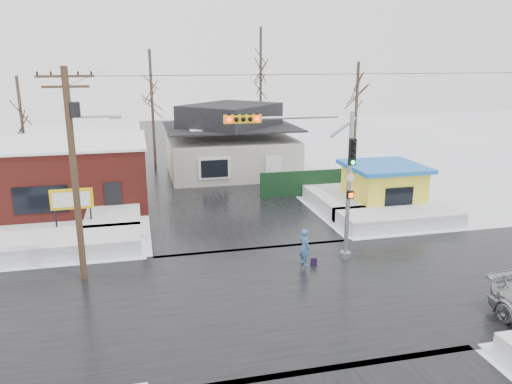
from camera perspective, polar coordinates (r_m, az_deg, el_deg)
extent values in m
plane|color=white|center=(20.71, 3.11, -11.62)|extent=(120.00, 120.00, 0.00)
cube|color=black|center=(20.70, 3.11, -11.59)|extent=(10.00, 120.00, 0.02)
cube|color=black|center=(20.70, 3.11, -11.59)|extent=(120.00, 10.00, 0.02)
cube|color=white|center=(26.51, -20.59, -5.53)|extent=(7.00, 3.00, 0.80)
cube|color=white|center=(29.93, 15.97, -2.80)|extent=(7.00, 3.00, 0.80)
cube|color=white|center=(31.06, -15.89, -2.15)|extent=(3.00, 8.00, 0.80)
cube|color=white|center=(33.39, 8.82, -0.54)|extent=(3.00, 8.00, 0.80)
cylinder|color=gray|center=(23.45, 10.55, 0.52)|extent=(0.20, 0.20, 7.00)
cylinder|color=gray|center=(24.50, 10.17, -7.09)|extent=(0.50, 0.50, 0.30)
cylinder|color=gray|center=(21.81, 3.66, 8.48)|extent=(4.60, 0.14, 0.14)
cube|color=gold|center=(21.31, -1.55, 8.35)|extent=(1.60, 0.28, 0.35)
sphere|color=#FF0C0C|center=(21.04, -3.07, 8.25)|extent=(0.20, 0.20, 0.20)
sphere|color=#FF0C0C|center=(21.28, 0.14, 8.35)|extent=(0.20, 0.20, 0.20)
cube|color=black|center=(22.91, 10.95, 4.51)|extent=(0.30, 0.22, 1.20)
sphere|color=#0CE533|center=(22.87, 11.04, 3.34)|extent=(0.18, 0.18, 0.18)
cube|color=black|center=(23.35, 10.71, -0.32)|extent=(0.30, 0.20, 0.35)
cylinder|color=#382619|center=(21.90, -20.02, 1.51)|extent=(0.28, 0.28, 9.00)
cube|color=#382619|center=(21.38, -21.02, 12.25)|extent=(2.20, 0.10, 0.10)
cube|color=#382619|center=(21.40, -20.92, 11.18)|extent=(1.80, 0.10, 0.10)
cylinder|color=black|center=(21.44, -20.02, 8.84)|extent=(0.44, 0.44, 0.60)
cylinder|color=gray|center=(21.40, -18.21, 8.18)|extent=(1.80, 0.08, 0.08)
cube|color=gray|center=(21.35, -15.77, 8.22)|extent=(0.50, 0.22, 0.12)
cube|color=maroon|center=(34.95, -22.41, 1.89)|extent=(12.00, 8.00, 4.00)
cube|color=white|center=(34.58, -22.75, 5.20)|extent=(12.20, 8.20, 0.15)
cube|color=black|center=(31.24, -23.36, -0.82)|extent=(3.00, 0.08, 1.60)
cube|color=black|center=(30.84, -15.98, -0.92)|extent=(1.00, 0.08, 2.20)
cylinder|color=black|center=(28.84, -21.89, -2.96)|extent=(0.10, 0.10, 1.80)
cylinder|color=black|center=(28.61, -18.33, -2.77)|extent=(0.10, 0.10, 1.80)
cube|color=gold|center=(28.41, -20.32, -0.76)|extent=(2.20, 0.18, 1.10)
cube|color=white|center=(28.30, -20.34, -0.82)|extent=(1.90, 0.02, 0.80)
cube|color=beige|center=(41.13, -2.89, 4.15)|extent=(10.00, 8.00, 3.00)
cube|color=black|center=(40.74, -2.93, 7.47)|extent=(10.40, 8.40, 0.12)
pyramid|color=black|center=(40.63, -2.95, 8.81)|extent=(9.00, 7.00, 1.80)
cube|color=maroon|center=(42.28, 1.12, 9.13)|extent=(0.70, 0.70, 1.40)
cube|color=white|center=(36.91, -4.78, 2.69)|extent=(2.40, 0.12, 1.60)
cube|color=yellow|center=(32.44, 14.31, 0.35)|extent=(4.00, 4.00, 2.60)
cube|color=blue|center=(32.12, 14.47, 2.85)|extent=(4.60, 4.60, 0.25)
cube|color=black|center=(30.73, 16.04, -0.59)|extent=(1.80, 0.06, 1.20)
cube|color=black|center=(34.88, 6.87, 1.06)|extent=(8.00, 0.12, 1.80)
cylinder|color=#332821|center=(43.94, -11.75, 9.18)|extent=(0.24, 0.24, 10.00)
cylinder|color=#332821|center=(47.21, 0.53, 11.10)|extent=(0.24, 0.24, 12.00)
cylinder|color=#332821|center=(41.79, 11.33, 8.22)|extent=(0.24, 0.24, 9.00)
cylinder|color=#332821|center=(42.92, -25.11, 6.60)|extent=(0.24, 0.24, 8.00)
imported|color=#3A69A5|center=(23.14, 5.57, -6.33)|extent=(0.58, 0.73, 1.75)
cube|color=black|center=(23.41, 6.61, -7.95)|extent=(0.29, 0.15, 0.35)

